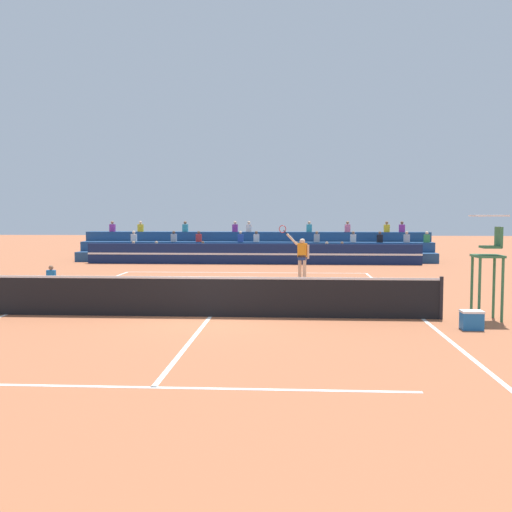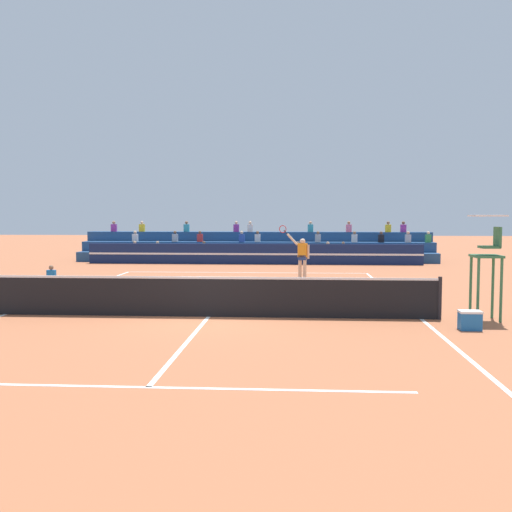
% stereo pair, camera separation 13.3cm
% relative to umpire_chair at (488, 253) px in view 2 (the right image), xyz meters
% --- Properties ---
extents(ground_plane, '(120.00, 120.00, 0.00)m').
position_rel_umpire_chair_xyz_m(ground_plane, '(-7.13, 0.00, -1.72)').
color(ground_plane, '#AD603D').
extents(court_lines, '(11.10, 23.90, 0.01)m').
position_rel_umpire_chair_xyz_m(court_lines, '(-7.13, 0.00, -1.71)').
color(court_lines, white).
rests_on(court_lines, ground).
extents(tennis_net, '(12.00, 0.10, 1.10)m').
position_rel_umpire_chair_xyz_m(tennis_net, '(-7.13, 0.00, -1.17)').
color(tennis_net, black).
rests_on(tennis_net, ground).
extents(sponsor_banner_wall, '(18.00, 0.26, 1.10)m').
position_rel_umpire_chair_xyz_m(sponsor_banner_wall, '(-7.13, 16.60, -1.17)').
color(sponsor_banner_wall, navy).
rests_on(sponsor_banner_wall, ground).
extents(bleacher_stand, '(20.18, 2.85, 2.28)m').
position_rel_umpire_chair_xyz_m(bleacher_stand, '(-7.12, 19.14, -1.06)').
color(bleacher_stand, navy).
rests_on(bleacher_stand, ground).
extents(umpire_chair, '(0.76, 0.84, 2.67)m').
position_rel_umpire_chair_xyz_m(umpire_chair, '(0.00, 0.00, 0.00)').
color(umpire_chair, '#337047').
rests_on(umpire_chair, ground).
extents(ball_kid_courtside, '(0.30, 0.36, 0.84)m').
position_rel_umpire_chair_xyz_m(ball_kid_courtside, '(-13.69, 5.59, -1.39)').
color(ball_kid_courtside, black).
rests_on(ball_kid_courtside, ground).
extents(tennis_player, '(1.29, 0.53, 2.30)m').
position_rel_umpire_chair_xyz_m(tennis_player, '(-4.61, 8.68, -0.74)').
color(tennis_player, beige).
rests_on(tennis_player, ground).
extents(tennis_ball, '(0.07, 0.07, 0.07)m').
position_rel_umpire_chair_xyz_m(tennis_ball, '(-6.88, 4.92, -1.68)').
color(tennis_ball, '#C6DB33').
rests_on(tennis_ball, ground).
extents(equipment_cooler, '(0.50, 0.38, 0.45)m').
position_rel_umpire_chair_xyz_m(equipment_cooler, '(-0.80, -1.35, -1.49)').
color(equipment_cooler, '#1E66B2').
rests_on(equipment_cooler, ground).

